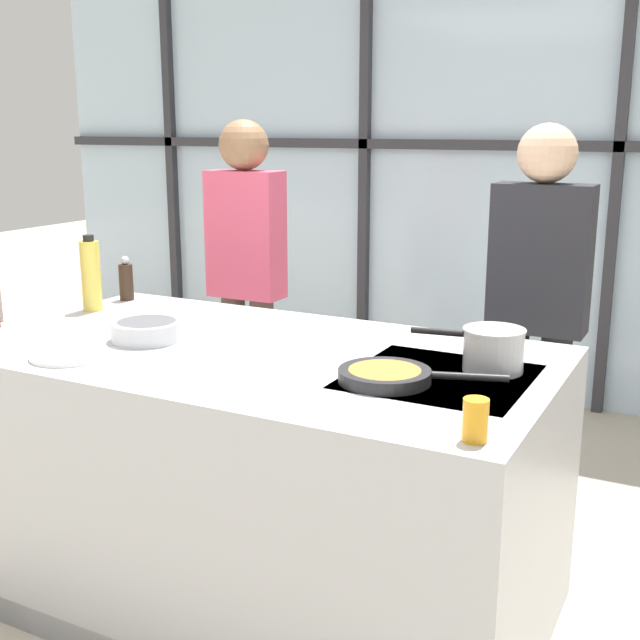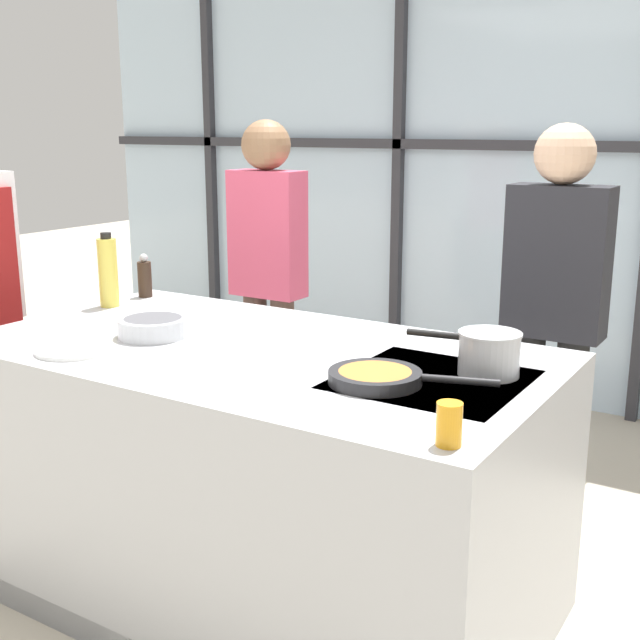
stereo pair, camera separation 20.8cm
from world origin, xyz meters
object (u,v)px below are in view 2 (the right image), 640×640
object	(u,v)px
spectator_far_left	(268,266)
pepper_grinder	(145,278)
mixing_bowl	(153,326)
frying_pan	(378,377)
white_plate	(73,350)
juice_glass_near	(449,424)
saucepan	(488,352)
spectator_center_left	(554,303)
oil_bottle	(108,272)

from	to	relation	value
spectator_far_left	pepper_grinder	distance (m)	0.67
mixing_bowl	frying_pan	bearing A→B (deg)	-3.11
spectator_far_left	pepper_grinder	bearing A→B (deg)	72.83
white_plate	juice_glass_near	xyz separation A→B (m)	(1.36, -0.08, 0.05)
saucepan	pepper_grinder	xyz separation A→B (m)	(-1.67, 0.29, 0.01)
spectator_center_left	mixing_bowl	size ratio (longest dim) A/B	6.69
saucepan	mixing_bowl	distance (m)	1.18
spectator_far_left	mixing_bowl	xyz separation A→B (m)	(0.31, -1.12, -0.03)
spectator_far_left	spectator_center_left	bearing A→B (deg)	-180.00
frying_pan	mixing_bowl	world-z (taller)	mixing_bowl
frying_pan	white_plate	size ratio (longest dim) A/B	1.96
mixing_bowl	pepper_grinder	distance (m)	0.70
frying_pan	oil_bottle	bearing A→B (deg)	167.46
frying_pan	mixing_bowl	distance (m)	0.92
spectator_far_left	saucepan	distance (m)	1.74
white_plate	pepper_grinder	xyz separation A→B (m)	(-0.42, 0.77, 0.08)
juice_glass_near	pepper_grinder	bearing A→B (deg)	154.49
saucepan	frying_pan	bearing A→B (deg)	-134.16
white_plate	juice_glass_near	size ratio (longest dim) A/B	2.32
spectator_far_left	frying_pan	size ratio (longest dim) A/B	3.53
spectator_center_left	white_plate	distance (m)	1.84
spectator_center_left	oil_bottle	bearing A→B (deg)	28.31
spectator_far_left	mixing_bowl	distance (m)	1.16
spectator_center_left	oil_bottle	size ratio (longest dim) A/B	5.45
mixing_bowl	pepper_grinder	size ratio (longest dim) A/B	1.31
spectator_far_left	frying_pan	xyz separation A→B (m)	(1.23, -1.17, -0.04)
spectator_far_left	pepper_grinder	world-z (taller)	spectator_far_left
spectator_center_left	saucepan	xyz separation A→B (m)	(0.07, -0.92, 0.03)
spectator_far_left	saucepan	size ratio (longest dim) A/B	4.85
mixing_bowl	juice_glass_near	world-z (taller)	juice_glass_near
mixing_bowl	oil_bottle	size ratio (longest dim) A/B	0.81
frying_pan	pepper_grinder	size ratio (longest dim) A/B	2.51
spectator_center_left	oil_bottle	distance (m)	1.81
juice_glass_near	white_plate	bearing A→B (deg)	176.62
saucepan	pepper_grinder	world-z (taller)	pepper_grinder
white_plate	saucepan	bearing A→B (deg)	21.29
mixing_bowl	white_plate	bearing A→B (deg)	-106.24
oil_bottle	juice_glass_near	world-z (taller)	oil_bottle
spectator_center_left	juice_glass_near	size ratio (longest dim) A/B	15.86
spectator_center_left	frying_pan	distance (m)	1.18
frying_pan	white_plate	bearing A→B (deg)	-166.65
juice_glass_near	oil_bottle	bearing A→B (deg)	160.32
spectator_far_left	white_plate	world-z (taller)	spectator_far_left
saucepan	mixing_bowl	world-z (taller)	saucepan
spectator_center_left	frying_pan	xyz separation A→B (m)	(-0.17, -1.17, -0.02)
spectator_far_left	pepper_grinder	size ratio (longest dim) A/B	8.88
juice_glass_near	spectator_far_left	bearing A→B (deg)	136.81
saucepan	oil_bottle	xyz separation A→B (m)	(-1.66, 0.07, 0.07)
oil_bottle	juice_glass_near	size ratio (longest dim) A/B	2.91
white_plate	oil_bottle	distance (m)	0.70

